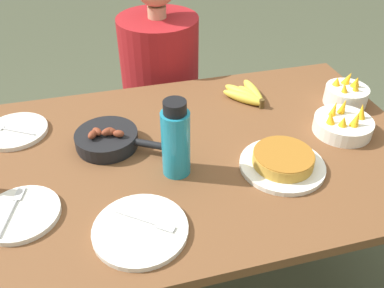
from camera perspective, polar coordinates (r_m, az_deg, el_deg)
ground_plane at (r=1.92m, az=-0.00°, el=-19.57°), size 14.00×14.00×0.00m
dining_table at (r=1.41m, az=-0.00°, el=-4.35°), size 1.53×0.95×0.78m
banana_bunch at (r=1.62m, az=7.84°, el=6.86°), size 0.15×0.21×0.04m
skillet at (r=1.38m, az=-11.67°, el=0.66°), size 0.31×0.24×0.08m
frittata_plate_center at (r=1.29m, az=12.61°, el=-2.40°), size 0.27×0.27×0.06m
empty_plate_near_front at (r=1.55m, az=-23.56°, el=1.67°), size 0.22×0.22×0.02m
empty_plate_far_left at (r=1.09m, az=-7.25°, el=-11.85°), size 0.25×0.25×0.02m
empty_plate_far_right at (r=1.22m, az=-22.89°, el=-9.02°), size 0.21×0.21×0.02m
fruit_bowl_mango at (r=1.68m, az=20.83°, el=6.57°), size 0.16×0.16×0.12m
fruit_bowl_citrus at (r=1.51m, az=20.43°, el=2.62°), size 0.20×0.20×0.11m
water_bottle at (r=1.19m, az=-2.29°, el=0.53°), size 0.09×0.09×0.25m
person_figure at (r=2.08m, az=-4.22°, el=4.68°), size 0.40×0.40×1.21m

